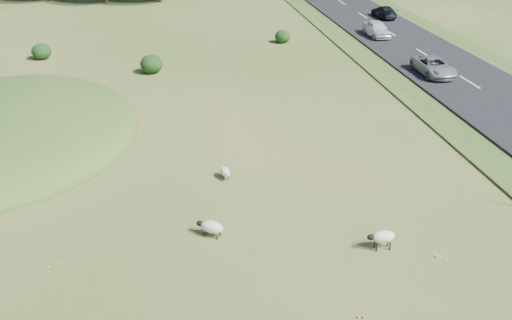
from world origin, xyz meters
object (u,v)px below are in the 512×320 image
Objects in this scene: sheep_0 at (382,237)px; car_6 at (434,66)px; sheep_3 at (211,227)px; car_2 at (377,29)px; sheep_1 at (225,172)px; car_3 at (384,12)px.

sheep_0 is 24.43m from car_6.
sheep_0 is 7.07m from sheep_3.
car_2 reaches higher than sheep_0.
sheep_1 is at bearing -123.76° from car_2.
sheep_1 is 31.78m from car_2.
sheep_1 is 0.22× the size of car_6.
car_2 is 0.92× the size of car_6.
sheep_0 is 0.28× the size of car_3.
car_6 reaches higher than sheep_3.
car_6 is (18.83, 19.14, 0.44)m from sheep_3.
sheep_0 is 9.14m from sheep_1.
sheep_3 is 36.76m from car_2.
car_2 is at bearing -110.35° from sheep_0.
sheep_0 is at bearing 26.29° from sheep_1.
sheep_0 is 0.94× the size of sheep_3.
sheep_3 is (-1.17, -5.15, 0.09)m from sheep_1.
car_2 is 12.43m from car_6.
sheep_1 is 0.24× the size of car_2.
car_2 is 8.85m from car_3.
sheep_1 is (-5.58, 7.24, -0.23)m from sheep_0.
sheep_3 is at bearing -134.54° from car_6.
car_2 is 1.00× the size of car_3.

